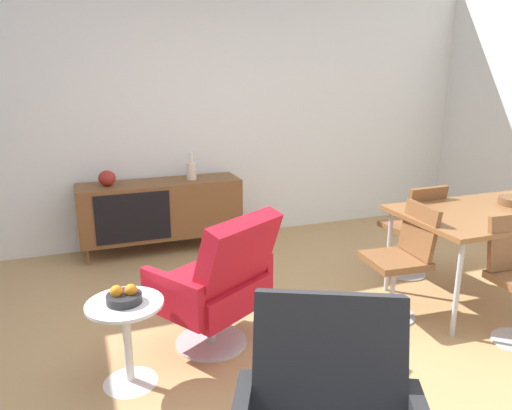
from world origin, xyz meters
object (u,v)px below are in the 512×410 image
object	(u,v)px
vase_cobalt	(191,170)
dining_chair_near_window	(402,257)
sideboard	(161,209)
vase_sculptural_dark	(107,178)
lounge_chair_red	(217,282)
side_table_round	(127,334)
dining_chair_back_left	(414,227)
dining_table	(499,215)
fruit_bowl	(124,296)

from	to	relation	value
vase_cobalt	dining_chair_near_window	world-z (taller)	vase_cobalt
sideboard	vase_sculptural_dark	bearing A→B (deg)	179.78
lounge_chair_red	side_table_round	bearing A→B (deg)	-162.24
dining_chair_back_left	vase_sculptural_dark	bearing A→B (deg)	149.53
vase_sculptural_dark	dining_chair_back_left	xyz separation A→B (m)	(2.46, -1.45, -0.32)
dining_table	dining_chair_back_left	size ratio (longest dim) A/B	1.87
side_table_round	fruit_bowl	bearing A→B (deg)	81.59
vase_sculptural_dark	fruit_bowl	xyz separation A→B (m)	(-0.07, -2.15, -0.24)
sideboard	lounge_chair_red	bearing A→B (deg)	-89.01
vase_cobalt	dining_chair_back_left	size ratio (longest dim) A/B	0.32
vase_cobalt	side_table_round	xyz separation A→B (m)	(-0.90, -2.15, -0.49)
vase_cobalt	dining_table	distance (m)	2.83
dining_chair_near_window	vase_cobalt	bearing A→B (deg)	118.59
vase_cobalt	lounge_chair_red	world-z (taller)	vase_cobalt
vase_sculptural_dark	dining_table	world-z (taller)	vase_sculptural_dark
vase_cobalt	lounge_chair_red	bearing A→B (deg)	-98.60
dining_table	dining_chair_near_window	world-z (taller)	dining_chair_near_window
vase_sculptural_dark	dining_table	distance (m)	3.45
sideboard	dining_table	bearing A→B (deg)	-40.90
side_table_round	fruit_bowl	world-z (taller)	fruit_bowl
sideboard	dining_chair_near_window	world-z (taller)	dining_chair_near_window
lounge_chair_red	side_table_round	distance (m)	0.65
vase_sculptural_dark	lounge_chair_red	bearing A→B (deg)	-74.89
dining_chair_back_left	sideboard	bearing A→B (deg)	143.68
dining_chair_back_left	dining_chair_near_window	size ratio (longest dim) A/B	1.00
vase_sculptural_dark	dining_chair_near_window	world-z (taller)	vase_sculptural_dark
vase_cobalt	dining_chair_near_window	size ratio (longest dim) A/B	0.32
dining_table	side_table_round	xyz separation A→B (m)	(-2.88, -0.14, -0.38)
vase_cobalt	fruit_bowl	bearing A→B (deg)	-112.66
dining_chair_near_window	vase_sculptural_dark	bearing A→B (deg)	133.67
lounge_chair_red	dining_chair_back_left	bearing A→B (deg)	14.71
fruit_bowl	side_table_round	bearing A→B (deg)	-98.41
lounge_chair_red	vase_cobalt	bearing A→B (deg)	81.40
vase_cobalt	dining_chair_back_left	xyz separation A→B (m)	(1.64, -1.45, -0.34)
dining_chair_back_left	lounge_chair_red	xyz separation A→B (m)	(-1.93, -0.51, -0.00)
vase_cobalt	side_table_round	size ratio (longest dim) A/B	0.52
dining_chair_back_left	vase_cobalt	bearing A→B (deg)	138.51
lounge_chair_red	fruit_bowl	distance (m)	0.64
vase_cobalt	lounge_chair_red	size ratio (longest dim) A/B	0.29
fruit_bowl	dining_table	bearing A→B (deg)	2.79
side_table_round	fruit_bowl	xyz separation A→B (m)	(0.00, 0.00, 0.23)
side_table_round	dining_table	bearing A→B (deg)	2.81
fruit_bowl	sideboard	bearing A→B (deg)	75.20
sideboard	dining_chair_back_left	world-z (taller)	dining_chair_back_left
vase_cobalt	dining_chair_near_window	xyz separation A→B (m)	(1.10, -2.01, -0.34)
vase_cobalt	dining_chair_back_left	distance (m)	2.21
dining_table	lounge_chair_red	size ratio (longest dim) A/B	1.69
vase_cobalt	dining_chair_near_window	distance (m)	2.32
side_table_round	fruit_bowl	distance (m)	0.23
vase_sculptural_dark	dining_chair_near_window	size ratio (longest dim) A/B	0.19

